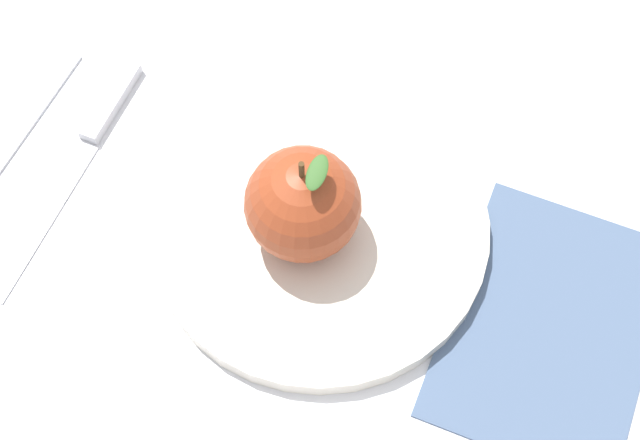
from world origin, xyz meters
TOP-DOWN VIEW (x-y plane):
  - ground_plane at (0.00, 0.00)m, footprint 2.40×2.40m
  - dinner_plate at (0.03, 0.02)m, footprint 0.23×0.23m
  - apple at (0.02, 0.01)m, footprint 0.08×0.08m
  - knife at (-0.16, 0.01)m, footprint 0.02×0.20m
  - linen_napkin at (0.19, 0.01)m, footprint 0.13×0.18m

SIDE VIEW (x-z plane):
  - ground_plane at x=0.00m, z-range 0.00..0.00m
  - linen_napkin at x=0.19m, z-range 0.00..0.00m
  - knife at x=-0.16m, z-range 0.00..0.01m
  - dinner_plate at x=0.03m, z-range 0.00..0.02m
  - apple at x=0.02m, z-range 0.01..0.10m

